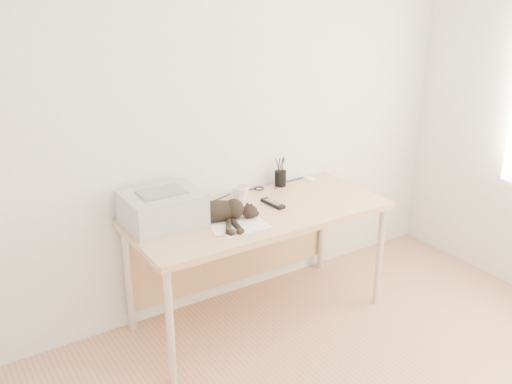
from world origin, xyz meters
TOP-DOWN VIEW (x-y plane):
  - wall_back at (0.00, 1.75)m, footprint 3.50×0.00m
  - desk at (0.00, 1.48)m, footprint 1.60×0.70m
  - printer at (-0.57, 1.53)m, footprint 0.42×0.36m
  - papers at (-0.22, 1.26)m, footprint 0.35×0.27m
  - cat at (-0.32, 1.39)m, footprint 0.56×0.39m
  - mug at (-0.01, 1.59)m, footprint 0.15×0.15m
  - pen_cup at (0.36, 1.68)m, footprint 0.08×0.08m
  - remote_grey at (-0.10, 1.52)m, footprint 0.10×0.18m
  - remote_black at (0.12, 1.42)m, footprint 0.07×0.19m
  - mouse at (0.60, 1.67)m, footprint 0.07×0.11m
  - cable_tangle at (0.00, 1.70)m, footprint 1.36×0.07m

SIDE VIEW (x-z plane):
  - desk at x=0.00m, z-range 0.24..0.98m
  - papers at x=-0.22m, z-range 0.74..0.75m
  - cable_tangle at x=0.00m, z-range 0.74..0.75m
  - remote_grey at x=-0.10m, z-range 0.74..0.76m
  - remote_black at x=0.12m, z-range 0.74..0.76m
  - mouse at x=0.60m, z-range 0.74..0.78m
  - mug at x=-0.01m, z-range 0.74..0.84m
  - pen_cup at x=0.36m, z-range 0.70..0.89m
  - cat at x=-0.32m, z-range 0.73..0.87m
  - printer at x=-0.57m, z-range 0.74..0.94m
  - wall_back at x=0.00m, z-range -0.45..3.05m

